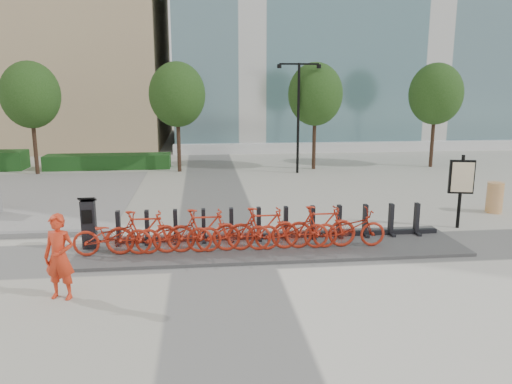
{
  "coord_description": "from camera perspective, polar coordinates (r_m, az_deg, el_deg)",
  "views": [
    {
      "loc": [
        -0.46,
        -11.67,
        4.08
      ],
      "look_at": [
        1.0,
        1.5,
        1.2
      ],
      "focal_mm": 35.0,
      "sensor_mm": 36.0,
      "label": 1
    }
  ],
  "objects": [
    {
      "name": "tree_2",
      "position": [
        24.3,
        6.79,
        11.02
      ],
      "size": [
        2.6,
        2.6,
        5.1
      ],
      "color": "#432F20",
      "rests_on": "ground"
    },
    {
      "name": "bike_2",
      "position": [
        12.16,
        -9.38,
        -4.71
      ],
      "size": [
        1.84,
        0.64,
        0.97
      ],
      "primitive_type": "imported",
      "rotation": [
        0.0,
        0.0,
        1.57
      ],
      "color": "#A72512",
      "rests_on": "dock_pad"
    },
    {
      "name": "construction_barrel",
      "position": [
        17.82,
        25.62,
        -0.57
      ],
      "size": [
        0.65,
        0.65,
        0.99
      ],
      "primitive_type": "cylinder",
      "rotation": [
        0.0,
        0.0,
        -0.32
      ],
      "color": "orange",
      "rests_on": "ground"
    },
    {
      "name": "hedge_b",
      "position": [
        25.56,
        -16.51,
        3.36
      ],
      "size": [
        6.0,
        1.2,
        0.7
      ],
      "primitive_type": "cube",
      "color": "#1E421C",
      "rests_on": "ground"
    },
    {
      "name": "bike_4",
      "position": [
        12.16,
        -2.58,
        -4.55
      ],
      "size": [
        1.84,
        0.64,
        0.97
      ],
      "primitive_type": "imported",
      "rotation": [
        0.0,
        0.0,
        1.57
      ],
      "color": "#A72512",
      "rests_on": "dock_pad"
    },
    {
      "name": "bike_6",
      "position": [
        12.33,
        4.13,
        -4.33
      ],
      "size": [
        1.84,
        0.64,
        0.97
      ],
      "primitive_type": "imported",
      "rotation": [
        0.0,
        0.0,
        1.57
      ],
      "color": "#A72512",
      "rests_on": "dock_pad"
    },
    {
      "name": "bike_0",
      "position": [
        12.33,
        -16.1,
        -4.8
      ],
      "size": [
        1.84,
        0.64,
        0.97
      ],
      "primitive_type": "imported",
      "rotation": [
        0.0,
        0.0,
        1.57
      ],
      "color": "#A72512",
      "rests_on": "dock_pad"
    },
    {
      "name": "dock_pad",
      "position": [
        12.76,
        1.94,
        -6.21
      ],
      "size": [
        9.6,
        2.4,
        0.08
      ],
      "primitive_type": "cube",
      "color": "#464646",
      "rests_on": "ground"
    },
    {
      "name": "bike_1",
      "position": [
        12.21,
        -12.78,
        -4.53
      ],
      "size": [
        1.79,
        0.5,
        1.07
      ],
      "primitive_type": "imported",
      "rotation": [
        0.0,
        0.0,
        1.57
      ],
      "color": "#A72512",
      "rests_on": "dock_pad"
    },
    {
      "name": "ground",
      "position": [
        12.37,
        -3.87,
        -7.02
      ],
      "size": [
        120.0,
        120.0,
        0.0
      ],
      "primitive_type": "plane",
      "color": "beige"
    },
    {
      "name": "tree_3",
      "position": [
        26.3,
        19.85,
        10.48
      ],
      "size": [
        2.6,
        2.6,
        5.1
      ],
      "color": "#432F20",
      "rests_on": "ground"
    },
    {
      "name": "bike_8",
      "position": [
        12.67,
        10.57,
        -4.07
      ],
      "size": [
        1.84,
        0.64,
        0.97
      ],
      "primitive_type": "imported",
      "rotation": [
        0.0,
        0.0,
        1.57
      ],
      "color": "#A72512",
      "rests_on": "dock_pad"
    },
    {
      "name": "map_sign",
      "position": [
        15.32,
        22.43,
        1.27
      ],
      "size": [
        0.7,
        0.26,
        2.12
      ],
      "rotation": [
        0.0,
        0.0,
        -0.23
      ],
      "color": "black",
      "rests_on": "ground"
    },
    {
      "name": "dock_rail_posts",
      "position": [
        13.08,
        1.92,
        -3.61
      ],
      "size": [
        8.02,
        0.5,
        0.85
      ],
      "primitive_type": null,
      "color": "black",
      "rests_on": "dock_pad"
    },
    {
      "name": "bike_7",
      "position": [
        12.47,
        7.4,
        -3.97
      ],
      "size": [
        1.79,
        0.5,
        1.07
      ],
      "primitive_type": "imported",
      "rotation": [
        0.0,
        0.0,
        1.57
      ],
      "color": "#A72512",
      "rests_on": "dock_pad"
    },
    {
      "name": "tree_1",
      "position": [
        23.7,
        -9.0,
        10.93
      ],
      "size": [
        2.6,
        2.6,
        5.1
      ],
      "color": "#432F20",
      "rests_on": "ground"
    },
    {
      "name": "tree_0",
      "position": [
        24.85,
        -24.38,
        10.06
      ],
      "size": [
        2.6,
        2.6,
        5.1
      ],
      "color": "#432F20",
      "rests_on": "ground"
    },
    {
      "name": "kiosk",
      "position": [
        13.01,
        -18.56,
        -3.4
      ],
      "size": [
        0.42,
        0.36,
        1.32
      ],
      "rotation": [
        0.0,
        0.0,
        0.05
      ],
      "color": "black",
      "rests_on": "dock_pad"
    },
    {
      "name": "bike_3",
      "position": [
        12.13,
        -5.99,
        -4.4
      ],
      "size": [
        1.79,
        0.5,
        1.07
      ],
      "primitive_type": "imported",
      "rotation": [
        0.0,
        0.0,
        1.57
      ],
      "color": "#A72512",
      "rests_on": "dock_pad"
    },
    {
      "name": "worker_red",
      "position": [
        10.33,
        -21.55,
        -6.91
      ],
      "size": [
        0.7,
        0.55,
        1.68
      ],
      "primitive_type": "imported",
      "rotation": [
        0.0,
        0.0,
        -0.27
      ],
      "color": "red",
      "rests_on": "ground"
    },
    {
      "name": "streetlamp",
      "position": [
        23.12,
        4.88,
        9.87
      ],
      "size": [
        2.0,
        0.2,
        5.0
      ],
      "color": "black",
      "rests_on": "ground"
    },
    {
      "name": "bike_5",
      "position": [
        12.21,
        0.8,
        -4.21
      ],
      "size": [
        1.79,
        0.5,
        1.07
      ],
      "primitive_type": "imported",
      "rotation": [
        0.0,
        0.0,
        1.57
      ],
      "color": "#A72512",
      "rests_on": "dock_pad"
    }
  ]
}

